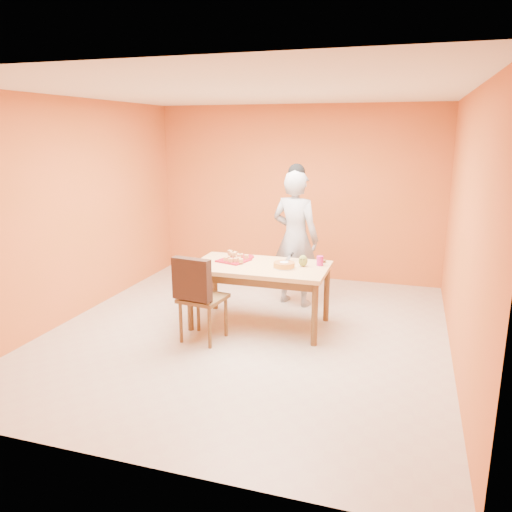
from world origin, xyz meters
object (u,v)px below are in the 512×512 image
(sponge_cake, at_px, (284,265))
(egg_ornament, at_px, (303,261))
(dining_table, at_px, (260,273))
(person, at_px, (295,239))
(dining_chair, at_px, (202,296))
(pastry_platter, at_px, (234,260))
(magenta_glass, at_px, (320,261))
(checker_tin, at_px, (322,261))
(red_dinner_plate, at_px, (245,257))

(sponge_cake, relative_size, egg_ornament, 1.83)
(dining_table, bearing_deg, person, 76.72)
(person, xyz_separation_m, sponge_cake, (0.09, -0.96, -0.11))
(dining_chair, relative_size, pastry_platter, 3.05)
(pastry_platter, distance_m, magenta_glass, 1.05)
(dining_chair, relative_size, checker_tin, 10.62)
(person, bearing_deg, dining_chair, 80.25)
(person, relative_size, egg_ornament, 13.52)
(person, distance_m, sponge_cake, 0.97)
(red_dinner_plate, height_order, checker_tin, checker_tin)
(dining_table, distance_m, egg_ornament, 0.53)
(pastry_platter, height_order, sponge_cake, sponge_cake)
(pastry_platter, bearing_deg, red_dinner_plate, 71.33)
(person, height_order, sponge_cake, person)
(person, bearing_deg, pastry_platter, 70.51)
(person, relative_size, red_dinner_plate, 8.04)
(egg_ornament, relative_size, checker_tin, 1.43)
(dining_chair, relative_size, red_dinner_plate, 4.42)
(dining_chair, xyz_separation_m, checker_tin, (1.16, 0.96, 0.26))
(dining_chair, height_order, magenta_glass, dining_chair)
(person, bearing_deg, egg_ornament, 123.95)
(egg_ornament, bearing_deg, magenta_glass, 23.32)
(person, bearing_deg, dining_table, 91.57)
(dining_table, distance_m, person, 0.96)
(dining_table, distance_m, red_dinner_plate, 0.42)
(sponge_cake, distance_m, checker_tin, 0.54)
(dining_table, distance_m, dining_chair, 0.80)
(dining_table, xyz_separation_m, magenta_glass, (0.68, 0.18, 0.15))
(red_dinner_plate, xyz_separation_m, sponge_cake, (0.59, -0.35, 0.03))
(red_dinner_plate, bearing_deg, pastry_platter, -108.67)
(dining_table, distance_m, checker_tin, 0.77)
(dining_chair, bearing_deg, person, 73.17)
(dining_table, bearing_deg, egg_ornament, 9.79)
(red_dinner_plate, relative_size, sponge_cake, 0.92)
(magenta_glass, relative_size, checker_tin, 1.21)
(red_dinner_plate, bearing_deg, dining_table, -45.73)
(red_dinner_plate, height_order, magenta_glass, magenta_glass)
(magenta_glass, distance_m, checker_tin, 0.16)
(dining_chair, height_order, sponge_cake, dining_chair)
(red_dinner_plate, bearing_deg, sponge_cake, -30.41)
(dining_chair, distance_m, magenta_glass, 1.44)
(magenta_glass, bearing_deg, sponge_cake, -147.21)
(magenta_glass, bearing_deg, egg_ornament, -151.37)
(person, relative_size, pastry_platter, 5.55)
(dining_chair, height_order, checker_tin, dining_chair)
(person, bearing_deg, checker_tin, 144.19)
(egg_ornament, bearing_deg, person, 103.79)
(sponge_cake, relative_size, magenta_glass, 2.16)
(dining_chair, xyz_separation_m, sponge_cake, (0.79, 0.56, 0.28))
(dining_chair, relative_size, person, 0.55)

